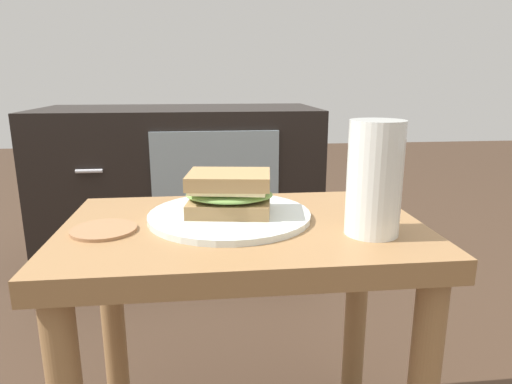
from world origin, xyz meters
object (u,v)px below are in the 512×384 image
at_px(tv_cabinet, 182,188).
at_px(sandwich_front, 229,193).
at_px(coaster, 104,230).
at_px(beer_glass, 374,180).
at_px(plate, 230,215).

height_order(tv_cabinet, sandwich_front, tv_cabinet).
height_order(tv_cabinet, coaster, tv_cabinet).
xyz_separation_m(beer_glass, coaster, (-0.39, 0.05, -0.08)).
distance_m(tv_cabinet, beer_glass, 1.10).
distance_m(plate, sandwich_front, 0.04).
bearing_deg(beer_glass, coaster, 172.41).
bearing_deg(coaster, beer_glass, -7.59).
height_order(plate, sandwich_front, sandwich_front).
bearing_deg(sandwich_front, tv_cabinet, 97.82).
bearing_deg(beer_glass, plate, 154.70).
bearing_deg(tv_cabinet, plate, -82.18).
bearing_deg(tv_cabinet, beer_glass, -72.08).
bearing_deg(beer_glass, sandwich_front, 154.70).
xyz_separation_m(sandwich_front, coaster, (-0.19, -0.04, -0.04)).
bearing_deg(plate, sandwich_front, 135.00).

